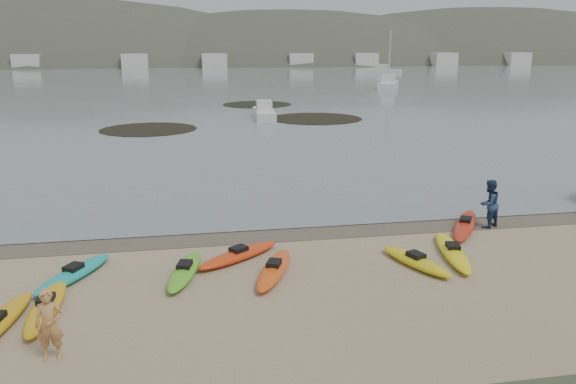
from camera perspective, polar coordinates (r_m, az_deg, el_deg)
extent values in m
plane|color=tan|center=(21.79, 0.00, -3.81)|extent=(600.00, 600.00, 0.00)
plane|color=brown|center=(21.51, 0.14, -4.06)|extent=(60.00, 60.00, 0.00)
plane|color=slate|center=(320.41, -9.75, 13.48)|extent=(1200.00, 1200.00, 0.00)
ellipsoid|color=yellow|center=(18.73, 12.83, -6.86)|extent=(1.73, 3.10, 0.34)
ellipsoid|color=#5EBD25|center=(17.80, -10.43, -7.91)|extent=(1.46, 3.31, 0.34)
ellipsoid|color=red|center=(18.85, -5.03, -6.39)|extent=(3.16, 2.60, 0.34)
ellipsoid|color=gold|center=(16.65, -23.33, -10.61)|extent=(0.75, 3.61, 0.34)
ellipsoid|color=red|center=(22.84, 17.55, -3.20)|extent=(2.88, 3.88, 0.34)
ellipsoid|color=yellow|center=(19.83, 16.36, -5.85)|extent=(1.49, 3.96, 0.34)
ellipsoid|color=#EE4E14|center=(17.62, -1.43, -7.89)|extent=(1.92, 3.43, 0.34)
ellipsoid|color=teal|center=(18.53, -20.91, -7.75)|extent=(2.24, 3.28, 0.34)
imported|color=tan|center=(14.06, -23.08, -12.30)|extent=(0.62, 0.41, 1.70)
imported|color=navy|center=(23.11, 19.73, -1.13)|extent=(1.15, 1.04, 1.91)
cylinder|color=black|center=(48.26, -13.99, 6.19)|extent=(7.99, 7.99, 0.04)
cylinder|color=black|center=(53.65, 2.80, 7.45)|extent=(8.85, 8.85, 0.04)
cylinder|color=black|center=(66.08, -3.16, 8.86)|extent=(8.01, 8.01, 0.04)
cube|color=silver|center=(54.09, -2.44, 7.96)|extent=(2.15, 6.47, 0.89)
cube|color=silver|center=(90.23, 10.14, 10.64)|extent=(5.93, 8.82, 1.21)
cube|color=silver|center=(134.97, 9.67, 12.00)|extent=(8.27, 6.18, 1.15)
ellipsoid|color=#384235|center=(220.67, -21.05, 7.45)|extent=(220.00, 120.00, 80.00)
ellipsoid|color=#384235|center=(214.99, 0.28, 8.98)|extent=(200.00, 110.00, 68.00)
ellipsoid|color=#384235|center=(253.78, 19.31, 8.66)|extent=(230.00, 130.00, 76.00)
cube|color=beige|center=(169.78, -23.74, 12.03)|extent=(7.00, 5.00, 4.00)
cube|color=beige|center=(166.01, -15.48, 12.69)|extent=(7.00, 5.00, 4.00)
cube|color=beige|center=(165.67, -6.98, 13.10)|extent=(7.00, 5.00, 4.00)
cube|color=beige|center=(168.77, 1.41, 13.24)|extent=(7.00, 5.00, 4.00)
cube|color=beige|center=(175.14, 9.33, 13.11)|extent=(7.00, 5.00, 4.00)
cube|color=beige|center=(184.43, 16.57, 12.79)|extent=(7.00, 5.00, 4.00)
cube|color=beige|center=(196.24, 23.00, 12.33)|extent=(7.00, 5.00, 4.00)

